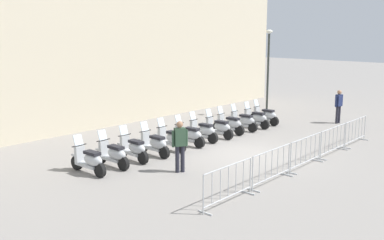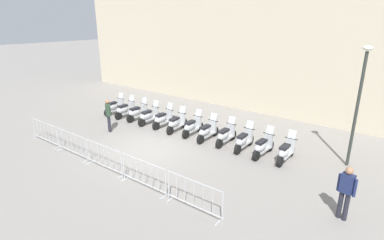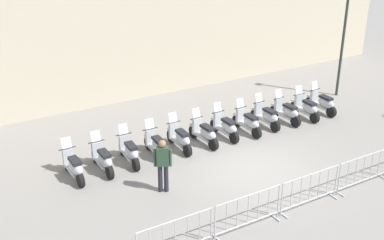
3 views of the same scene
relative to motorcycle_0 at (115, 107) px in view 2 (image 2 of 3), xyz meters
name	(u,v)px [view 2 (image 2 of 3)]	position (x,y,z in m)	size (l,w,h in m)	color
ground_plane	(150,149)	(5.71, -1.54, -0.45)	(120.00, 120.00, 0.00)	gray
building_facade	(252,6)	(4.23, 7.56, 5.86)	(28.00, 2.40, 12.63)	beige
motorcycle_0	(115,107)	(0.00, 0.00, 0.00)	(0.66, 1.72, 1.24)	black
motorcycle_1	(125,110)	(0.97, 0.16, 0.00)	(0.64, 1.72, 1.24)	black
motorcycle_2	(138,113)	(1.92, 0.39, 0.00)	(0.58, 1.73, 1.24)	black
motorcycle_3	(149,116)	(2.90, 0.49, 0.00)	(0.60, 1.72, 1.24)	black
motorcycle_4	(163,119)	(3.85, 0.73, 0.00)	(0.61, 1.72, 1.24)	black
motorcycle_5	(176,123)	(4.84, 0.83, 0.00)	(0.71, 1.71, 1.24)	black
motorcycle_6	(192,127)	(5.79, 1.06, 0.00)	(0.67, 1.71, 1.24)	black
motorcycle_7	(207,131)	(6.77, 1.14, 0.00)	(0.65, 1.72, 1.24)	black
motorcycle_8	(226,135)	(7.72, 1.40, 0.00)	(0.66, 1.72, 1.24)	black
motorcycle_9	(244,141)	(8.70, 1.50, 0.00)	(0.67, 1.72, 1.24)	black
motorcycle_10	(263,147)	(9.67, 1.58, 0.00)	(0.59, 1.72, 1.24)	black
motorcycle_11	(286,152)	(10.63, 1.83, 0.00)	(0.64, 1.72, 1.24)	black
barrier_segment_0	(45,133)	(1.76, -4.71, 0.07)	(2.09, 0.75, 1.07)	#B2B5B7
barrier_segment_1	(72,144)	(3.93, -4.35, 0.07)	(2.09, 0.75, 1.07)	#B2B5B7
barrier_segment_2	(104,158)	(6.11, -4.00, 0.07)	(2.09, 0.75, 1.07)	#B2B5B7
barrier_segment_3	(144,175)	(8.29, -3.65, 0.07)	(2.09, 0.75, 1.07)	#B2B5B7
barrier_segment_4	(194,196)	(10.47, -3.29, 0.07)	(2.09, 0.75, 1.07)	#B2B5B7
street_lamp	(359,95)	(12.54, 3.39, 2.51)	(0.36, 0.36, 4.80)	#2D332D
officer_near_row_end	(108,114)	(2.42, -1.71, 0.53)	(0.52, 0.33, 1.73)	#23232D
officer_mid_plaza	(346,190)	(13.82, -0.33, 0.53)	(0.55, 0.23, 1.73)	#23232D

